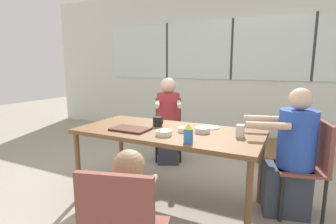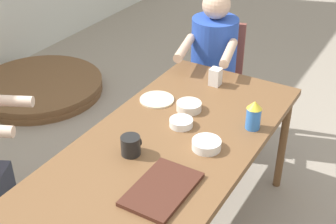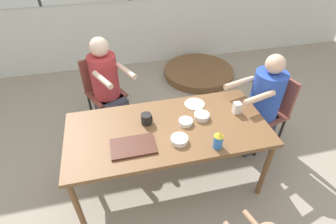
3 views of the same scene
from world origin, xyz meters
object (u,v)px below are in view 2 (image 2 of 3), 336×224
object	(u,v)px
milk_carton_small	(215,77)
bowl_white_shallow	(189,106)
person_woman_green_shirt	(211,80)
bowl_cereal	(181,123)
folded_table_stack	(40,87)
coffee_mug	(131,145)
bowl_fruit	(206,144)
chair_for_woman_green_shirt	(216,70)
sippy_cup	(254,115)

from	to	relation	value
milk_carton_small	bowl_white_shallow	distance (m)	0.35
person_woman_green_shirt	bowl_cereal	world-z (taller)	person_woman_green_shirt
person_woman_green_shirt	bowl_cereal	bearing A→B (deg)	91.44
folded_table_stack	person_woman_green_shirt	bearing A→B (deg)	-85.95
milk_carton_small	bowl_cereal	xyz separation A→B (m)	(-0.51, -0.05, -0.03)
coffee_mug	bowl_cereal	size ratio (longest dim) A/B	0.81
person_woman_green_shirt	bowl_white_shallow	bearing A→B (deg)	91.77
coffee_mug	folded_table_stack	size ratio (longest dim) A/B	0.09
bowl_fruit	folded_table_stack	distance (m)	2.43
milk_carton_small	folded_table_stack	xyz separation A→B (m)	(0.31, 1.88, -0.73)
chair_for_woman_green_shirt	coffee_mug	bearing A→B (deg)	84.23
chair_for_woman_green_shirt	milk_carton_small	xyz separation A→B (m)	(-0.58, -0.26, 0.27)
milk_carton_small	bowl_cereal	size ratio (longest dim) A/B	0.87
sippy_cup	folded_table_stack	distance (m)	2.47
bowl_cereal	coffee_mug	bearing A→B (deg)	165.26
chair_for_woman_green_shirt	bowl_fruit	distance (m)	1.34
chair_for_woman_green_shirt	coffee_mug	world-z (taller)	chair_for_woman_green_shirt
sippy_cup	folded_table_stack	xyz separation A→B (m)	(0.65, 2.26, -0.76)
bowl_fruit	bowl_cereal	bearing A→B (deg)	60.87
milk_carton_small	folded_table_stack	size ratio (longest dim) A/B	0.10
bowl_cereal	folded_table_stack	bearing A→B (deg)	67.02
chair_for_woman_green_shirt	milk_carton_small	size ratio (longest dim) A/B	7.97
milk_carton_small	bowl_fruit	bearing A→B (deg)	-158.11
sippy_cup	bowl_cereal	size ratio (longest dim) A/B	1.30
milk_carton_small	coffee_mug	bearing A→B (deg)	177.02
person_woman_green_shirt	sippy_cup	world-z (taller)	person_woman_green_shirt
person_woman_green_shirt	chair_for_woman_green_shirt	bearing A→B (deg)	-90.00
chair_for_woman_green_shirt	bowl_fruit	size ratio (longest dim) A/B	6.00
coffee_mug	milk_carton_small	xyz separation A→B (m)	(0.85, -0.04, 0.01)
person_woman_green_shirt	milk_carton_small	distance (m)	0.55
bowl_cereal	bowl_fruit	bearing A→B (deg)	-119.13
bowl_fruit	bowl_white_shallow	bearing A→B (deg)	41.64
folded_table_stack	coffee_mug	bearing A→B (deg)	-122.18
bowl_cereal	bowl_white_shallow	bearing A→B (deg)	14.20
sippy_cup	bowl_cereal	bearing A→B (deg)	117.14
coffee_mug	bowl_white_shallow	distance (m)	0.51
milk_carton_small	bowl_fruit	xyz separation A→B (m)	(-0.63, -0.25, -0.03)
chair_for_woman_green_shirt	bowl_white_shallow	distance (m)	1.00
person_woman_green_shirt	bowl_fruit	world-z (taller)	person_woman_green_shirt
bowl_white_shallow	bowl_fruit	size ratio (longest dim) A/B	0.97
sippy_cup	milk_carton_small	size ratio (longest dim) A/B	1.49
bowl_white_shallow	sippy_cup	bearing A→B (deg)	-88.86
milk_carton_small	folded_table_stack	distance (m)	2.04
person_woman_green_shirt	coffee_mug	size ratio (longest dim) A/B	11.49
coffee_mug	folded_table_stack	world-z (taller)	coffee_mug
bowl_white_shallow	folded_table_stack	size ratio (longest dim) A/B	0.12
milk_carton_small	sippy_cup	bearing A→B (deg)	-131.83
sippy_cup	folded_table_stack	size ratio (longest dim) A/B	0.14
chair_for_woman_green_shirt	coffee_mug	distance (m)	1.48
chair_for_woman_green_shirt	bowl_white_shallow	bearing A→B (deg)	91.47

